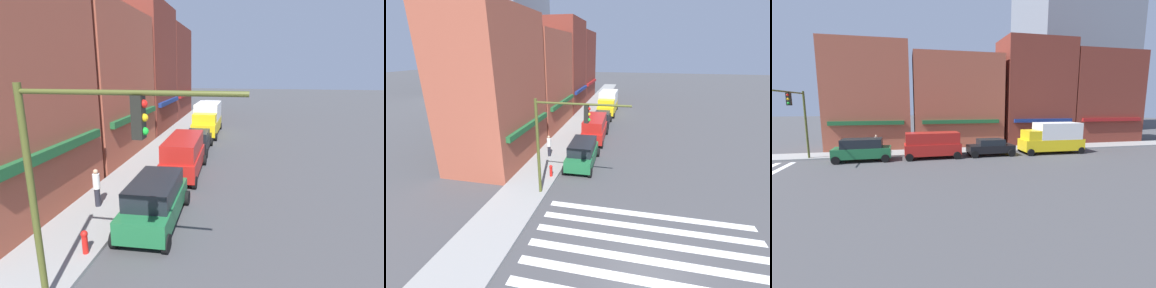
% 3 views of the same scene
% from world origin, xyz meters
% --- Properties ---
extents(storefront_row, '(37.89, 5.30, 12.52)m').
position_xyz_m(storefront_row, '(24.99, 11.50, 5.72)').
color(storefront_row, '#9E4C38').
rests_on(storefront_row, ground_plane).
extents(traffic_signal, '(0.32, 5.30, 5.97)m').
position_xyz_m(traffic_signal, '(5.29, 5.13, 4.14)').
color(traffic_signal, '#474C1E').
rests_on(traffic_signal, ground_plane).
extents(suv_green, '(4.75, 2.12, 1.94)m').
position_xyz_m(suv_green, '(10.08, 4.70, 1.03)').
color(suv_green, '#1E6638').
rests_on(suv_green, ground_plane).
extents(van_red, '(5.06, 2.22, 2.34)m').
position_xyz_m(van_red, '(16.10, 4.70, 1.29)').
color(van_red, '#B21E19').
rests_on(van_red, ground_plane).
extents(sedan_black, '(4.43, 2.02, 1.59)m').
position_xyz_m(sedan_black, '(21.61, 4.70, 0.84)').
color(sedan_black, black).
rests_on(sedan_black, ground_plane).
extents(box_truck_yellow, '(6.23, 2.42, 3.04)m').
position_xyz_m(box_truck_yellow, '(28.04, 4.70, 1.59)').
color(box_truck_yellow, yellow).
rests_on(box_truck_yellow, ground_plane).
extents(pedestrian_white_shirt, '(0.32, 0.32, 1.77)m').
position_xyz_m(pedestrian_white_shirt, '(10.89, 7.69, 1.07)').
color(pedestrian_white_shirt, '#23232D').
rests_on(pedestrian_white_shirt, sidewalk_left).
extents(fire_hydrant, '(0.24, 0.24, 0.84)m').
position_xyz_m(fire_hydrant, '(7.42, 6.40, 0.61)').
color(fire_hydrant, red).
rests_on(fire_hydrant, sidewalk_left).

